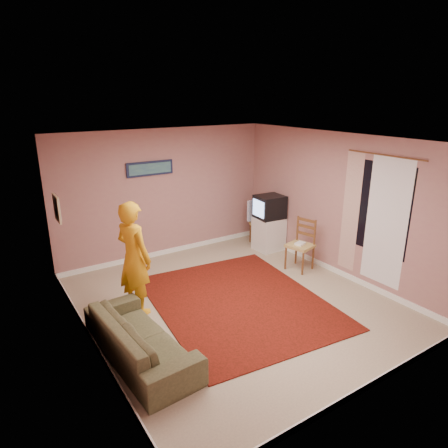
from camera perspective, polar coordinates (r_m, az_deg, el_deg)
ground at (r=6.60m, az=1.46°, el=-11.13°), size 5.00×5.00×0.00m
wall_back at (r=8.17m, az=-8.46°, el=4.30°), size 4.50×0.02×2.60m
wall_front at (r=4.41m, az=20.54°, el=-9.01°), size 4.50×0.02×2.60m
wall_left at (r=5.22m, az=-19.33°, el=-4.63°), size 0.02×5.00×2.60m
wall_right at (r=7.53m, az=15.82°, el=2.61°), size 0.02×5.00×2.60m
ceiling at (r=5.79m, az=1.67°, el=11.91°), size 4.50×5.00×0.02m
baseboard_back at (r=8.55m, az=-8.04°, el=-3.88°), size 4.50×0.02×0.10m
baseboard_front at (r=5.09m, az=18.79°, el=-21.64°), size 4.50×0.02×0.10m
baseboard_left at (r=5.80m, az=-17.91°, el=-16.10°), size 0.02×5.00×0.10m
baseboard_right at (r=7.94m, az=15.00°, el=-6.13°), size 0.02×5.00×0.10m
window at (r=6.96m, az=21.40°, el=2.06°), size 0.01×1.10×1.50m
curtain_sheer at (r=6.92m, az=22.14°, el=0.15°), size 0.01×0.75×2.10m
curtain_floral at (r=7.30m, az=17.64°, el=1.55°), size 0.01×0.35×2.10m
curtain_rod at (r=6.75m, az=22.03°, el=9.11°), size 0.02×1.40×0.02m
picture_back at (r=7.92m, az=-10.52°, el=7.81°), size 0.95×0.04×0.28m
picture_left at (r=6.64m, az=-22.74°, el=2.07°), size 0.04×0.38×0.42m
area_rug at (r=6.62m, az=2.08°, el=-10.98°), size 2.86×3.43×0.02m
tv_cabinet at (r=8.65m, az=6.40°, el=-1.36°), size 0.56×0.51×0.71m
crt_tv at (r=8.47m, az=6.51°, el=2.46°), size 0.60×0.55×0.48m
chair_a at (r=8.87m, az=5.30°, el=0.61°), size 0.52×0.51×0.51m
dvd_player at (r=8.89m, az=5.29°, el=0.24°), size 0.43×0.35×0.06m
blue_throw at (r=8.96m, az=4.58°, el=2.03°), size 0.45×0.06×0.47m
chair_b at (r=7.67m, az=10.87°, el=-2.21°), size 0.52×0.54×0.54m
game_console at (r=7.70m, az=10.83°, el=-2.76°), size 0.22×0.19×0.04m
sofa at (r=5.36m, az=-11.92°, el=-15.61°), size 0.90×2.00×0.57m
person at (r=6.15m, az=-12.74°, el=-4.76°), size 0.62×0.75×1.76m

